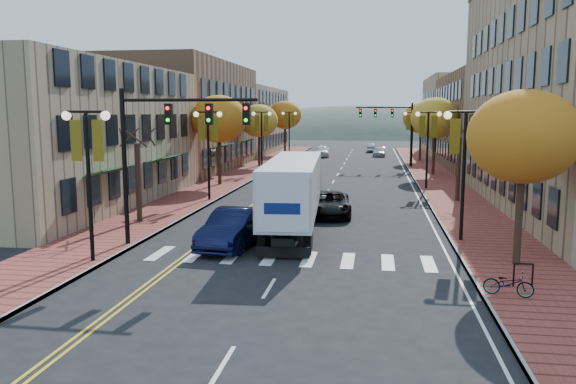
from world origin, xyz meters
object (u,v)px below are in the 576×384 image
at_px(black_suv, 330,204).
at_px(semi_truck, 295,187).
at_px(bicycle, 508,284).
at_px(navy_sedan, 233,228).

bearing_deg(black_suv, semi_truck, -119.44).
bearing_deg(semi_truck, bicycle, -55.39).
bearing_deg(bicycle, semi_truck, 52.68).
xyz_separation_m(semi_truck, bicycle, (8.38, -10.58, -1.58)).
xyz_separation_m(semi_truck, black_suv, (1.54, 3.42, -1.42)).
xyz_separation_m(black_suv, bicycle, (6.83, -14.00, -0.16)).
xyz_separation_m(navy_sedan, bicycle, (10.49, -5.68, -0.30)).
bearing_deg(navy_sedan, black_suv, 72.23).
relative_size(semi_truck, black_suv, 2.88).
height_order(navy_sedan, bicycle, navy_sedan).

